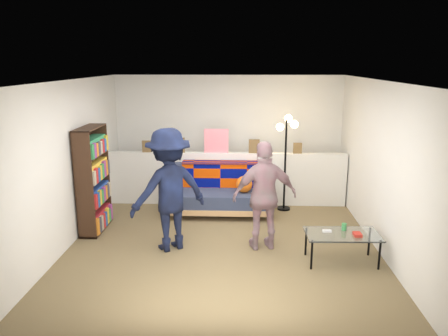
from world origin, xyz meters
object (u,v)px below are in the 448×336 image
Objects in this scene: person_left at (169,190)px; bookshelf at (93,183)px; futon_sofa at (221,193)px; coffee_table at (343,235)px; floor_lamp at (287,143)px; person_right at (265,196)px.

bookshelf is at bearing -59.72° from person_left.
futon_sofa reaches higher than coffee_table.
coffee_table is at bearing -47.78° from futon_sofa.
futon_sofa is 1.03× the size of person_left.
bookshelf is 3.38m from floor_lamp.
coffee_table is 0.57× the size of person_left.
coffee_table is 0.63× the size of person_right.
coffee_table is 1.19m from person_right.
futon_sofa is at bearing -167.58° from floor_lamp.
futon_sofa is at bearing -76.09° from person_right.
floor_lamp is (1.17, 0.26, 0.86)m from futon_sofa.
bookshelf is at bearing -156.08° from futon_sofa.
person_left reaches higher than coffee_table.
person_right reaches higher than coffee_table.
futon_sofa is at bearing 132.22° from coffee_table.
futon_sofa is 1.83× the size of coffee_table.
bookshelf is 3.88m from coffee_table.
bookshelf reaches higher than coffee_table.
person_right is at bearing -64.75° from futon_sofa.
person_left is at bearing -135.38° from floor_lamp.
person_right is (2.69, -0.61, 0.01)m from bookshelf.
floor_lamp is at bearing -116.23° from person_right.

